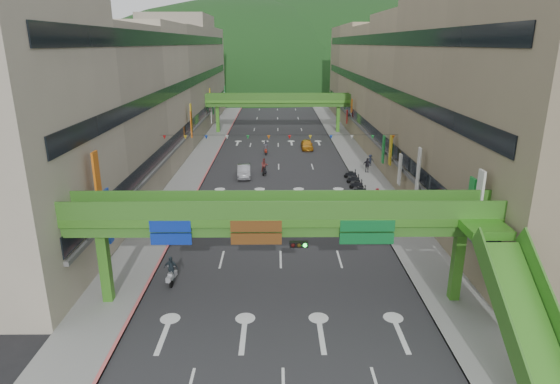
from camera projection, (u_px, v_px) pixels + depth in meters
The scene contains 23 objects.
ground at pixel (283, 362), 24.23m from camera, with size 320.00×320.00×0.00m, color black.
road_slab at pixel (278, 150), 71.86m from camera, with size 18.00×140.00×0.02m, color #28282B.
sidewalk_left at pixel (207, 150), 71.75m from camera, with size 4.00×140.00×0.15m, color gray.
sidewalk_right at pixel (350, 150), 71.92m from camera, with size 4.00×140.00×0.15m, color gray.
curb_left at pixel (219, 150), 71.76m from camera, with size 0.20×140.00×0.18m, color #CC5959.
curb_right at pixel (337, 150), 71.90m from camera, with size 0.20×140.00×0.18m, color gray.
building_row_left at pixel (150, 88), 68.83m from camera, with size 12.80×95.00×19.00m.
building_row_right at pixel (406, 88), 69.13m from camera, with size 12.80×95.00×19.00m.
overpass_near at pixel (297, 229), 27.78m from camera, with size 28.00×12.27×7.10m.
overpass_far at pixel (278, 103), 84.50m from camera, with size 28.00×2.20×7.10m.
hill_left at pixel (237, 87), 176.52m from camera, with size 168.00×140.00×112.00m, color #1C4419.
hill_right at pixel (336, 82), 195.88m from camera, with size 208.00×176.00×128.00m, color #1C4419.
bunting_string at pixel (279, 137), 51.00m from camera, with size 26.00×0.36×0.47m.
scooter_rider_near at pixel (254, 218), 41.72m from camera, with size 0.61×1.60×1.87m.
scooter_rider_mid at pixel (264, 166), 58.20m from camera, with size 0.99×1.58×2.13m.
scooter_rider_left at pixel (171, 270), 31.79m from camera, with size 1.04×1.60×2.03m.
scooter_rider_far at pixel (266, 147), 68.93m from camera, with size 0.87×1.60×2.11m.
parked_scooter_row at pixel (357, 185), 52.72m from camera, with size 1.60×9.35×1.08m.
car_silver at pixel (244, 171), 57.31m from camera, with size 1.56×4.47×1.47m, color #9C9CA4.
car_yellow at pixel (307, 145), 72.32m from camera, with size 1.76×4.37×1.49m, color orange.
pedestrian_red at pixel (377, 198), 46.84m from camera, with size 0.88×0.69×1.81m, color red.
pedestrian_dark at pixel (367, 166), 58.99m from camera, with size 1.08×0.45×1.84m, color black.
pedestrian_blue at pixel (370, 161), 62.20m from camera, with size 0.70×0.45×1.51m, color #2F3855.
Camera 1 is at (-0.31, -20.40, 15.77)m, focal length 30.00 mm.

